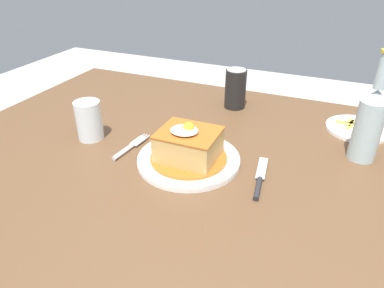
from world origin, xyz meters
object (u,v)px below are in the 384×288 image
object	(u,v)px
knife	(259,182)
drinking_glass	(89,123)
main_plate	(189,159)
side_plate_fries	(357,128)
soda_can	(235,89)
fork	(128,148)
beer_bottle_clear	(370,121)

from	to	relation	value
knife	drinking_glass	xyz separation A→B (m)	(-0.47, 0.03, 0.04)
main_plate	drinking_glass	world-z (taller)	drinking_glass
knife	side_plate_fries	size ratio (longest dim) A/B	0.97
soda_can	side_plate_fries	world-z (taller)	soda_can
main_plate	side_plate_fries	distance (m)	0.50
drinking_glass	knife	bearing A→B (deg)	-3.83
fork	knife	bearing A→B (deg)	-2.40
beer_bottle_clear	main_plate	bearing A→B (deg)	-154.01
drinking_glass	main_plate	bearing A→B (deg)	-1.79
knife	beer_bottle_clear	xyz separation A→B (m)	(0.20, 0.21, 0.09)
side_plate_fries	drinking_glass	bearing A→B (deg)	-153.28
beer_bottle_clear	soda_can	bearing A→B (deg)	154.80
side_plate_fries	soda_can	bearing A→B (deg)	176.73
fork	soda_can	world-z (taller)	soda_can
beer_bottle_clear	fork	bearing A→B (deg)	-160.45
main_plate	beer_bottle_clear	xyz separation A→B (m)	(0.38, 0.18, 0.09)
main_plate	beer_bottle_clear	world-z (taller)	beer_bottle_clear
fork	side_plate_fries	bearing A→B (deg)	33.26
soda_can	side_plate_fries	distance (m)	0.37
beer_bottle_clear	drinking_glass	distance (m)	0.69
soda_can	beer_bottle_clear	size ratio (longest dim) A/B	0.47
fork	drinking_glass	distance (m)	0.13
main_plate	soda_can	bearing A→B (deg)	89.78
knife	main_plate	bearing A→B (deg)	172.85
drinking_glass	side_plate_fries	size ratio (longest dim) A/B	0.62
main_plate	knife	world-z (taller)	main_plate
fork	soda_can	bearing A→B (deg)	65.96
fork	soda_can	xyz separation A→B (m)	(0.17, 0.37, 0.06)
fork	knife	distance (m)	0.34
beer_bottle_clear	drinking_glass	xyz separation A→B (m)	(-0.67, -0.18, -0.05)
drinking_glass	side_plate_fries	world-z (taller)	drinking_glass
drinking_glass	fork	bearing A→B (deg)	-7.64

